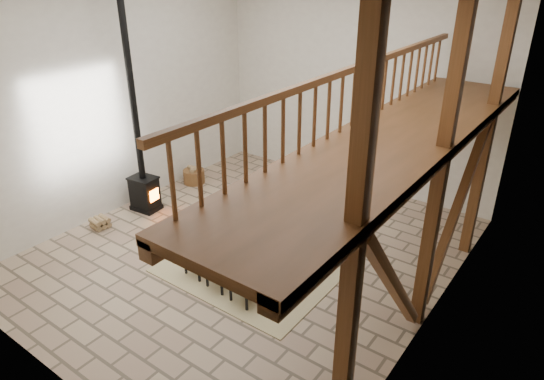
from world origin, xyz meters
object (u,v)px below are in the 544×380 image
Objects in this scene: wood_stove at (141,162)px; log_stack at (100,223)px; dining_table at (253,250)px; log_basket at (194,176)px.

wood_stove is 13.37× the size of log_stack.
dining_table is at bearing -11.84° from wood_stove.
dining_table is at bearing -30.15° from log_basket.
log_basket is at bearing 154.99° from dining_table.
dining_table is 0.41× the size of wood_stove.
wood_stove is at bearing -85.46° from log_basket.
wood_stove is 9.44× the size of log_basket.
log_stack is at bearing -89.91° from log_basket.
wood_stove is 1.92m from log_basket.
log_basket is (-0.13, 1.66, -0.95)m from wood_stove.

